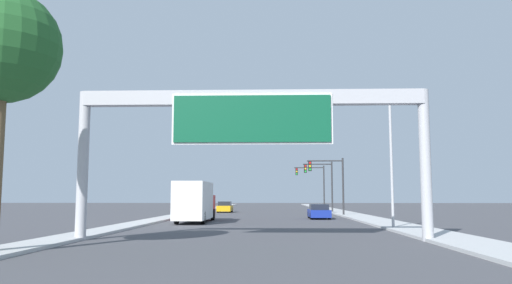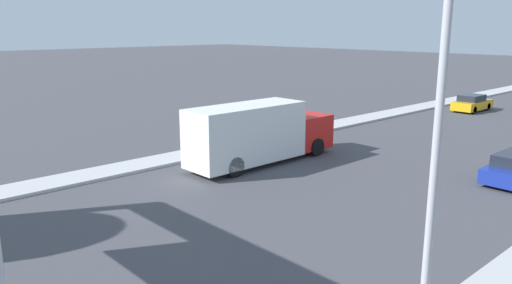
# 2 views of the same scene
# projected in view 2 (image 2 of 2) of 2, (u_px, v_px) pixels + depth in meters

# --- Properties ---
(median_strip_left) EXTENTS (2.00, 120.00, 0.15)m
(median_strip_left) POSITION_uv_depth(u_px,v_px,m) (435.00, 104.00, 45.98)
(median_strip_left) COLOR #B9B9B9
(median_strip_left) RESTS_ON ground
(car_far_right) EXTENTS (1.78, 4.32, 1.41)m
(car_far_right) POSITION_uv_depth(u_px,v_px,m) (472.00, 103.00, 42.70)
(car_far_right) COLOR gold
(car_far_right) RESTS_ON ground
(truck_box_primary) EXTENTS (2.30, 8.99, 3.21)m
(truck_box_primary) POSITION_uv_depth(u_px,v_px,m) (258.00, 133.00, 26.00)
(truck_box_primary) COLOR red
(truck_box_primary) RESTS_ON ground
(street_lamp_right) EXTENTS (2.53, 0.28, 8.64)m
(street_lamp_right) POSITION_uv_depth(u_px,v_px,m) (424.00, 124.00, 10.30)
(street_lamp_right) COLOR #B2B2B7
(street_lamp_right) RESTS_ON ground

